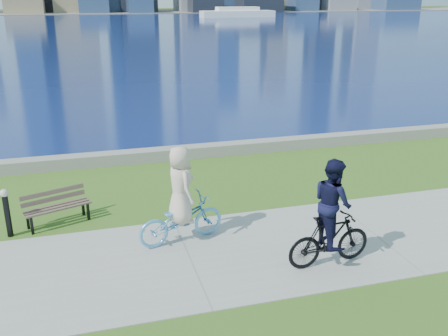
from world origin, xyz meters
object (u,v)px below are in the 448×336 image
(park_bench, at_px, (56,204))
(cyclist_woman, at_px, (181,207))
(bollard_lamp, at_px, (7,210))
(cyclist_man, at_px, (331,222))

(park_bench, bearing_deg, cyclist_woman, -52.95)
(bollard_lamp, bearing_deg, park_bench, 22.46)
(bollard_lamp, relative_size, cyclist_man, 0.51)
(park_bench, bearing_deg, cyclist_man, -53.46)
(bollard_lamp, bearing_deg, cyclist_man, -26.09)
(cyclist_woman, bearing_deg, cyclist_man, -137.34)
(bollard_lamp, relative_size, cyclist_woman, 0.53)
(park_bench, bearing_deg, bollard_lamp, -177.46)
(park_bench, relative_size, cyclist_woman, 0.74)
(cyclist_man, bearing_deg, bollard_lamp, 59.70)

